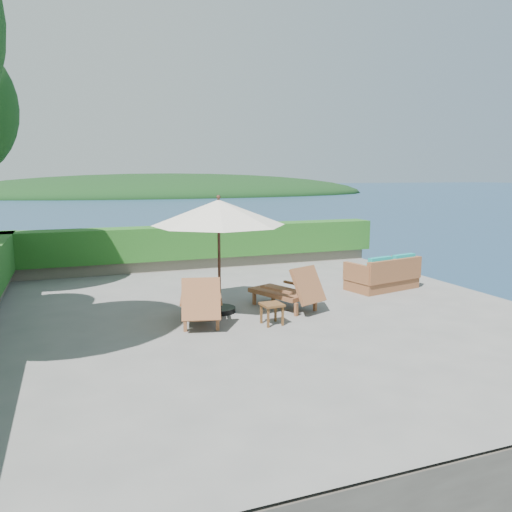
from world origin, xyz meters
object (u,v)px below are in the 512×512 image
object	(u,v)px
patio_umbrella	(219,214)
side_table	(272,307)
lounge_left	(201,303)
wicker_loveseat	(384,276)
lounge_right	(289,290)

from	to	relation	value
patio_umbrella	side_table	distance (m)	2.28
lounge_left	side_table	size ratio (longest dim) A/B	4.37
side_table	wicker_loveseat	size ratio (longest dim) A/B	0.21
lounge_left	lounge_right	distance (m)	2.12
lounge_right	side_table	xyz separation A→B (m)	(-0.80, -0.94, -0.07)
lounge_right	side_table	bearing A→B (deg)	-152.53
lounge_left	wicker_loveseat	xyz separation A→B (m)	(5.18, 1.29, -0.07)
patio_umbrella	lounge_left	bearing A→B (deg)	-131.12
patio_umbrella	wicker_loveseat	size ratio (longest dim) A/B	1.66
side_table	patio_umbrella	bearing A→B (deg)	120.32
lounge_left	lounge_right	bearing A→B (deg)	24.12
lounge_right	side_table	world-z (taller)	lounge_right
wicker_loveseat	lounge_right	bearing A→B (deg)	-175.67
lounge_right	wicker_loveseat	xyz separation A→B (m)	(3.09, 0.92, -0.07)
lounge_left	lounge_right	xyz separation A→B (m)	(2.09, 0.37, -0.01)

